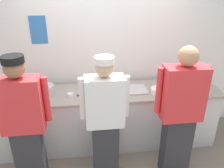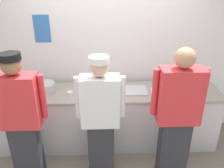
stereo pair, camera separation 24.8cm
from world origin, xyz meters
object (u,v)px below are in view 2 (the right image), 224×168
object	(u,v)px
plate_stack_front	(158,92)
ramekin_red_sauce	(70,93)
chef_near_left	(21,118)
ramekin_green_sauce	(201,90)
chefs_knife	(85,94)
squeeze_bottle_primary	(29,88)
chef_far_right	(177,115)
ramekin_yellow_sauce	(23,86)
chef_center	(100,117)
squeeze_bottle_secondary	(99,88)
plate_stack_rear	(96,86)
squeeze_bottle_spare	(34,91)
sheet_tray	(128,90)
mixing_bowl_steel	(44,87)
deli_cup	(176,94)

from	to	relation	value
plate_stack_front	ramekin_red_sauce	size ratio (longest dim) A/B	2.42
chef_near_left	ramekin_green_sauce	size ratio (longest dim) A/B	15.65
ramekin_green_sauce	chefs_knife	size ratio (longest dim) A/B	0.39
chefs_knife	squeeze_bottle_primary	bearing A→B (deg)	179.39
chef_far_right	ramekin_yellow_sauce	bearing A→B (deg)	156.65
chef_near_left	ramekin_yellow_sauce	xyz separation A→B (m)	(-0.25, 0.86, 0.02)
chef_center	squeeze_bottle_secondary	distance (m)	0.60
plate_stack_rear	squeeze_bottle_spare	size ratio (longest dim) A/B	1.21
chef_center	chef_far_right	world-z (taller)	chef_far_right
chef_far_right	chef_center	bearing A→B (deg)	175.29
squeeze_bottle_secondary	chef_center	bearing A→B (deg)	-87.57
plate_stack_rear	squeeze_bottle_secondary	distance (m)	0.20
plate_stack_rear	ramekin_red_sauce	bearing A→B (deg)	-148.46
chef_far_right	chefs_knife	size ratio (longest dim) A/B	6.28
chef_far_right	plate_stack_front	size ratio (longest dim) A/B	8.52
sheet_tray	mixing_bowl_steel	bearing A→B (deg)	177.97
chef_near_left	ramekin_yellow_sauce	world-z (taller)	chef_near_left
chef_near_left	sheet_tray	size ratio (longest dim) A/B	3.12
plate_stack_front	squeeze_bottle_secondary	xyz separation A→B (m)	(-0.83, 0.08, 0.05)
chef_center	ramekin_green_sauce	bearing A→B (deg)	22.69
chef_near_left	ramekin_green_sauce	world-z (taller)	chef_near_left
plate_stack_rear	ramekin_red_sauce	size ratio (longest dim) A/B	2.86
mixing_bowl_steel	ramekin_yellow_sauce	bearing A→B (deg)	158.23
plate_stack_front	plate_stack_rear	xyz separation A→B (m)	(-0.87, 0.26, -0.01)
sheet_tray	squeeze_bottle_spare	bearing A→B (deg)	-173.60
mixing_bowl_steel	chef_near_left	bearing A→B (deg)	-98.13
chefs_knife	mixing_bowl_steel	bearing A→B (deg)	168.05
chef_center	ramekin_red_sauce	xyz separation A→B (m)	(-0.43, 0.56, 0.05)
chef_center	chef_far_right	xyz separation A→B (m)	(0.90, -0.07, 0.05)
plate_stack_rear	deli_cup	distance (m)	1.16
chef_far_right	sheet_tray	distance (m)	0.87
plate_stack_rear	squeeze_bottle_secondary	world-z (taller)	squeeze_bottle_secondary
mixing_bowl_steel	chef_far_right	bearing A→B (deg)	-23.67
sheet_tray	ramekin_red_sauce	bearing A→B (deg)	-174.67
plate_stack_front	mixing_bowl_steel	bearing A→B (deg)	174.37
chef_far_right	ramekin_green_sauce	world-z (taller)	chef_far_right
ramekin_red_sauce	chef_far_right	bearing A→B (deg)	-25.32
chef_center	ramekin_red_sauce	bearing A→B (deg)	127.94
chef_center	mixing_bowl_steel	xyz separation A→B (m)	(-0.82, 0.68, 0.09)
sheet_tray	ramekin_green_sauce	world-z (taller)	ramekin_green_sauce
chef_far_right	chefs_knife	xyz separation A→B (m)	(-1.13, 0.63, -0.02)
chef_near_left	sheet_tray	xyz separation A→B (m)	(1.32, 0.67, 0.00)
chef_center	deli_cup	world-z (taller)	chef_center
chef_far_right	chefs_knife	world-z (taller)	chef_far_right
plate_stack_rear	mixing_bowl_steel	xyz separation A→B (m)	(-0.75, -0.10, 0.04)
plate_stack_rear	sheet_tray	world-z (taller)	plate_stack_rear
plate_stack_front	plate_stack_rear	size ratio (longest dim) A/B	0.84
ramekin_yellow_sauce	ramekin_green_sauce	bearing A→B (deg)	-4.65
chef_near_left	ramekin_yellow_sauce	distance (m)	0.89
chef_center	sheet_tray	distance (m)	0.75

